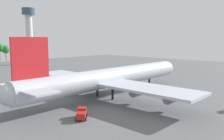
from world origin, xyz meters
The scene contains 7 objects.
ground_plane centered at (0.00, 0.00, 0.00)m, with size 276.47×276.47×0.00m, color slate.
cargo_airplane centered at (-0.53, 0.00, 5.74)m, with size 69.12×59.09×18.05m.
fuel_truck centered at (3.07, 36.23, 1.22)m, with size 4.71×4.70×2.54m.
pushback_tractor centered at (-20.33, -9.58, 1.13)m, with size 4.60×4.55×2.17m.
baggage_tug centered at (23.49, 18.03, 1.00)m, with size 3.91×4.60×2.07m.
safety_cone_nose centered at (31.10, 3.63, 0.34)m, with size 0.47×0.47×0.68m, color orange.
control_tower centered at (30.51, 106.02, 23.22)m, with size 8.63×8.63×38.37m.
Camera 1 is at (-53.77, -49.80, 17.68)m, focal length 38.66 mm.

